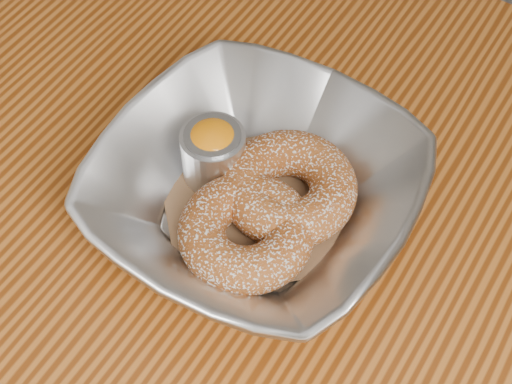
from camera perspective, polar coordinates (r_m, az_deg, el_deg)
The scene contains 6 objects.
table at distance 0.69m, azimuth 3.84°, elevation -11.83°, with size 1.20×0.80×0.75m.
serving_bowl at distance 0.62m, azimuth -0.00°, elevation 0.04°, with size 0.25×0.25×0.06m, color silver.
parchment at distance 0.64m, azimuth -0.00°, elevation -1.11°, with size 0.14×0.14×0.00m, color brown.
donut_back at distance 0.62m, azimuth 2.42°, elevation 0.32°, with size 0.11×0.11×0.04m, color #914619.
donut_front at distance 0.60m, azimuth -0.72°, elevation -2.93°, with size 0.11×0.11×0.04m, color #914619.
ramekin at distance 0.64m, azimuth -3.11°, elevation 2.94°, with size 0.05×0.05×0.06m.
Camera 1 is at (0.11, -0.26, 1.28)m, focal length 55.00 mm.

